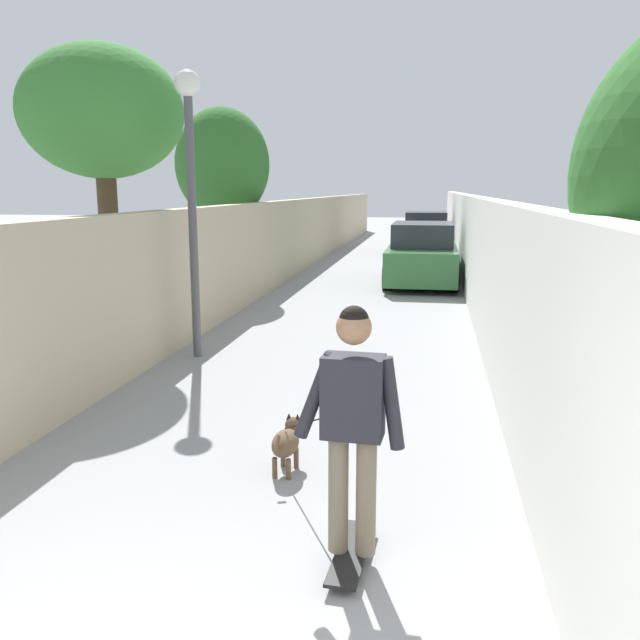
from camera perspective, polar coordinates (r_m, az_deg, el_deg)
ground_plane at (r=16.08m, az=4.30°, el=2.75°), size 80.00×80.00×0.00m
wall_left at (r=14.43m, az=-5.94°, el=5.92°), size 48.00×0.30×2.09m
fence_right at (r=13.92m, az=13.44°, el=5.76°), size 48.00×0.30×2.23m
tree_left_near at (r=10.56m, az=-18.39°, el=16.52°), size 2.37×2.37×4.46m
tree_left_far at (r=15.60m, az=-8.46°, el=13.15°), size 2.15×2.15×4.21m
lamp_post at (r=9.45m, az=-11.18°, el=13.24°), size 0.36×0.36×3.96m
skateboard at (r=4.54m, az=2.75°, el=-19.57°), size 0.81×0.25×0.08m
person_skateboarder at (r=4.13m, az=2.88°, el=-8.00°), size 0.24×0.71×1.62m
dog at (r=5.72m, az=-2.89°, el=-10.46°), size 1.62×0.85×1.06m
car_near at (r=17.08m, az=8.86°, el=5.57°), size 4.36×1.80×1.54m
car_far at (r=25.26m, az=9.19°, el=7.40°), size 4.15×1.80×1.54m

